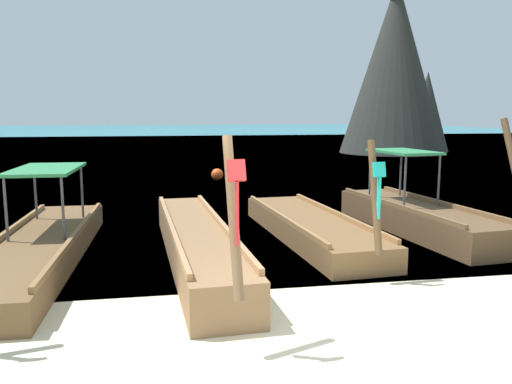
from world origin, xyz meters
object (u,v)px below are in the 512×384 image
longtail_boat_red_ribbon (197,244)px  karst_rock (397,71)px  longtail_boat_blue_ribbon (40,247)px  mooring_buoy_near (217,175)px  longtail_boat_green_ribbon (417,217)px  longtail_boat_turquoise_ribbon (310,228)px

longtail_boat_red_ribbon → karst_rock: karst_rock is taller
longtail_boat_blue_ribbon → mooring_buoy_near: size_ratio=14.70×
longtail_boat_red_ribbon → karst_rock: (15.49, 24.90, 5.29)m
longtail_boat_green_ribbon → mooring_buoy_near: size_ratio=12.24×
longtail_boat_green_ribbon → mooring_buoy_near: bearing=109.7°
karst_rock → longtail_boat_blue_ribbon: bearing=-126.9°
longtail_boat_blue_ribbon → longtail_boat_green_ribbon: bearing=7.8°
longtail_boat_red_ribbon → karst_rock: bearing=58.1°
longtail_boat_blue_ribbon → longtail_boat_turquoise_ribbon: size_ratio=1.19×
longtail_boat_turquoise_ribbon → longtail_boat_green_ribbon: longtail_boat_green_ribbon is taller
longtail_boat_turquoise_ribbon → longtail_boat_green_ribbon: (2.63, 0.19, 0.12)m
longtail_boat_turquoise_ribbon → karst_rock: karst_rock is taller
karst_rock → mooring_buoy_near: bearing=-136.4°
mooring_buoy_near → karst_rock: bearing=43.6°
longtail_boat_green_ribbon → mooring_buoy_near: (-3.63, 10.14, -0.12)m
longtail_boat_green_ribbon → longtail_boat_turquoise_ribbon: bearing=-175.8°
mooring_buoy_near → longtail_boat_turquoise_ribbon: bearing=-84.4°
longtail_boat_blue_ribbon → karst_rock: karst_rock is taller
longtail_boat_blue_ribbon → karst_rock: 31.06m
longtail_boat_red_ribbon → mooring_buoy_near: longtail_boat_red_ribbon is taller
longtail_boat_green_ribbon → mooring_buoy_near: 10.77m
longtail_boat_turquoise_ribbon → longtail_boat_green_ribbon: bearing=4.2°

